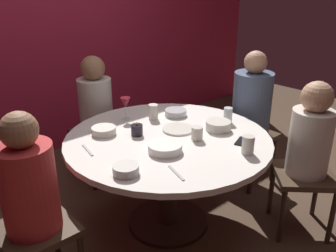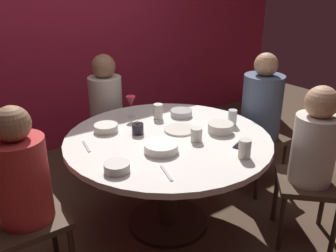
{
  "view_description": "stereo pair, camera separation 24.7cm",
  "coord_description": "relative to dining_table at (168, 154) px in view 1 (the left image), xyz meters",
  "views": [
    {
      "loc": [
        -1.52,
        -1.7,
        1.75
      ],
      "look_at": [
        0.0,
        0.0,
        0.8
      ],
      "focal_mm": 38.63,
      "sensor_mm": 36.0,
      "label": 1
    },
    {
      "loc": [
        -1.33,
        -1.86,
        1.75
      ],
      "look_at": [
        0.0,
        0.0,
        0.8
      ],
      "focal_mm": 38.63,
      "sensor_mm": 36.0,
      "label": 2
    }
  ],
  "objects": [
    {
      "name": "dinner_plate",
      "position": [
        0.13,
        0.04,
        0.14
      ],
      "size": [
        0.23,
        0.23,
        0.01
      ],
      "primitive_type": "cylinder",
      "color": "beige",
      "rests_on": "dining_table"
    },
    {
      "name": "seated_diner_right",
      "position": [
        0.96,
        0.0,
        0.15
      ],
      "size": [
        0.4,
        0.4,
        1.2
      ],
      "rotation": [
        0.0,
        0.0,
        3.14
      ],
      "color": "#3F2D1E",
      "rests_on": "ground"
    },
    {
      "name": "cup_near_candle",
      "position": [
        0.12,
        -0.17,
        0.18
      ],
      "size": [
        0.08,
        0.08,
        0.09
      ],
      "primitive_type": "cylinder",
      "color": "beige",
      "rests_on": "dining_table"
    },
    {
      "name": "knife_near_plate",
      "position": [
        -0.3,
        -0.41,
        0.14
      ],
      "size": [
        0.06,
        0.18,
        0.01
      ],
      "primitive_type": "cube",
      "rotation": [
        0.0,
        0.0,
        -0.28
      ],
      "color": "#B7B7BC",
      "rests_on": "dining_table"
    },
    {
      "name": "bowl_sauce_side",
      "position": [
        0.35,
        -0.15,
        0.17
      ],
      "size": [
        0.18,
        0.18,
        0.07
      ],
      "primitive_type": "cylinder",
      "color": "beige",
      "rests_on": "dining_table"
    },
    {
      "name": "bowl_small_white",
      "position": [
        -0.3,
        0.34,
        0.16
      ],
      "size": [
        0.17,
        0.17,
        0.05
      ],
      "primitive_type": "cylinder",
      "color": "beige",
      "rests_on": "dining_table"
    },
    {
      "name": "wine_glass",
      "position": [
        -0.02,
        0.47,
        0.26
      ],
      "size": [
        0.08,
        0.08,
        0.18
      ],
      "color": "silver",
      "rests_on": "dining_table"
    },
    {
      "name": "cup_by_right_diner",
      "position": [
        0.2,
        -0.52,
        0.2
      ],
      "size": [
        0.08,
        0.08,
        0.12
      ],
      "primitive_type": "cylinder",
      "color": "beige",
      "rests_on": "dining_table"
    },
    {
      "name": "seated_diner_front_right",
      "position": [
        0.68,
        -0.68,
        0.12
      ],
      "size": [
        0.57,
        0.57,
        1.13
      ],
      "rotation": [
        0.0,
        0.0,
        2.36
      ],
      "color": "#3F2D1E",
      "rests_on": "ground"
    },
    {
      "name": "cell_phone",
      "position": [
        0.31,
        -0.4,
        0.14
      ],
      "size": [
        0.16,
        0.12,
        0.01
      ],
      "primitive_type": "cube",
      "rotation": [
        0.0,
        0.0,
        1.94
      ],
      "color": "black",
      "rests_on": "dining_table"
    },
    {
      "name": "seated_diner_back",
      "position": [
        0.0,
        0.95,
        0.13
      ],
      "size": [
        0.4,
        0.4,
        1.14
      ],
      "rotation": [
        0.0,
        0.0,
        4.71
      ],
      "color": "#3F2D1E",
      "rests_on": "ground"
    },
    {
      "name": "bowl_rice_portion",
      "position": [
        -0.17,
        -0.16,
        0.16
      ],
      "size": [
        0.22,
        0.22,
        0.05
      ],
      "primitive_type": "cylinder",
      "color": "silver",
      "rests_on": "dining_table"
    },
    {
      "name": "fork_near_plate",
      "position": [
        -0.53,
        0.18,
        0.14
      ],
      "size": [
        0.05,
        0.18,
        0.01
      ],
      "primitive_type": "cube",
      "rotation": [
        0.0,
        0.0,
        -0.19
      ],
      "color": "#B7B7BC",
      "rests_on": "dining_table"
    },
    {
      "name": "seated_diner_left",
      "position": [
        -0.98,
        0.0,
        0.12
      ],
      "size": [
        0.4,
        0.4,
        1.15
      ],
      "rotation": [
        0.0,
        0.0,
        6.28
      ],
      "color": "#3F2D1E",
      "rests_on": "ground"
    },
    {
      "name": "dining_table",
      "position": [
        0.0,
        0.0,
        0.0
      ],
      "size": [
        1.43,
        1.43,
        0.72
      ],
      "color": "silver",
      "rests_on": "ground"
    },
    {
      "name": "candle_holder",
      "position": [
        -0.14,
        0.16,
        0.18
      ],
      "size": [
        0.08,
        0.08,
        0.1
      ],
      "color": "black",
      "rests_on": "dining_table"
    },
    {
      "name": "bowl_salad_center",
      "position": [
        -0.52,
        -0.22,
        0.16
      ],
      "size": [
        0.15,
        0.15,
        0.05
      ],
      "primitive_type": "cylinder",
      "color": "#B2ADA3",
      "rests_on": "dining_table"
    },
    {
      "name": "back_wall",
      "position": [
        0.0,
        1.82,
        0.71
      ],
      "size": [
        6.0,
        0.1,
        2.6
      ],
      "primitive_type": "cube",
      "color": "maroon",
      "rests_on": "ground"
    },
    {
      "name": "ground_plane",
      "position": [
        0.0,
        0.0,
        -0.59
      ],
      "size": [
        8.0,
        8.0,
        0.0
      ],
      "primitive_type": "plane",
      "color": "#4C3828"
    },
    {
      "name": "cup_by_left_diner",
      "position": [
        0.51,
        -0.11,
        0.2
      ],
      "size": [
        0.06,
        0.06,
        0.12
      ],
      "primitive_type": "cylinder",
      "color": "silver",
      "rests_on": "dining_table"
    },
    {
      "name": "cup_center_front",
      "position": [
        0.14,
        0.33,
        0.19
      ],
      "size": [
        0.07,
        0.07,
        0.12
      ],
      "primitive_type": "cylinder",
      "color": "beige",
      "rests_on": "dining_table"
    },
    {
      "name": "bowl_serving_large",
      "position": [
        0.32,
        0.27,
        0.16
      ],
      "size": [
        0.17,
        0.17,
        0.05
      ],
      "primitive_type": "cylinder",
      "color": "#B7B7BC",
      "rests_on": "dining_table"
    }
  ]
}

